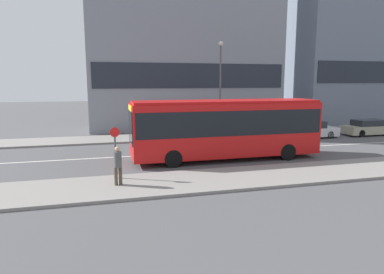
% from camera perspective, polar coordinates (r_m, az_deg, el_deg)
% --- Properties ---
extents(ground_plane, '(120.00, 120.00, 0.00)m').
position_cam_1_polar(ground_plane, '(21.72, -2.31, -2.80)').
color(ground_plane, '#4F4F51').
extents(sidewalk_near, '(44.00, 3.50, 0.13)m').
position_cam_1_polar(sidewalk_near, '(15.85, 2.62, -7.19)').
color(sidewalk_near, gray).
rests_on(sidewalk_near, ground_plane).
extents(sidewalk_far, '(44.00, 3.50, 0.13)m').
position_cam_1_polar(sidewalk_far, '(27.74, -5.10, -0.02)').
color(sidewalk_far, gray).
rests_on(sidewalk_far, ground_plane).
extents(lane_centerline, '(41.80, 0.16, 0.01)m').
position_cam_1_polar(lane_centerline, '(21.72, -2.31, -2.79)').
color(lane_centerline, silver).
rests_on(lane_centerline, ground_plane).
extents(apartment_block_left_tower, '(18.38, 5.39, 18.23)m').
position_cam_1_polar(apartment_block_left_tower, '(34.16, -1.03, 17.00)').
color(apartment_block_left_tower, gray).
rests_on(apartment_block_left_tower, ground_plane).
extents(apartment_block_right_tower, '(18.41, 7.01, 19.80)m').
position_cam_1_polar(apartment_block_right_tower, '(45.24, 27.47, 15.11)').
color(apartment_block_right_tower, slate).
rests_on(apartment_block_right_tower, ground_plane).
extents(city_bus, '(10.98, 2.60, 3.46)m').
position_cam_1_polar(city_bus, '(20.01, 5.66, 1.88)').
color(city_bus, red).
rests_on(city_bus, ground_plane).
extents(parked_car_0, '(4.51, 1.88, 1.35)m').
position_cam_1_polar(parked_car_0, '(29.32, 18.84, 1.15)').
color(parked_car_0, silver).
rests_on(parked_car_0, ground_plane).
extents(parked_car_1, '(4.55, 1.68, 1.32)m').
position_cam_1_polar(parked_car_1, '(32.68, 27.41, 1.38)').
color(parked_car_1, '#A39E84').
rests_on(parked_car_1, ground_plane).
extents(pedestrian_near_stop, '(0.34, 0.34, 1.68)m').
position_cam_1_polar(pedestrian_near_stop, '(15.02, -12.27, -4.30)').
color(pedestrian_near_stop, '#4C4233').
rests_on(pedestrian_near_stop, sidewalk_near).
extents(bus_stop_sign, '(0.44, 0.12, 2.42)m').
position_cam_1_polar(bus_stop_sign, '(15.99, -12.68, -1.77)').
color(bus_stop_sign, '#4C4C51').
rests_on(bus_stop_sign, sidewalk_near).
extents(street_lamp, '(0.36, 0.36, 7.53)m').
position_cam_1_polar(street_lamp, '(27.88, 4.75, 9.54)').
color(street_lamp, '#4C4C51').
rests_on(street_lamp, sidewalk_far).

